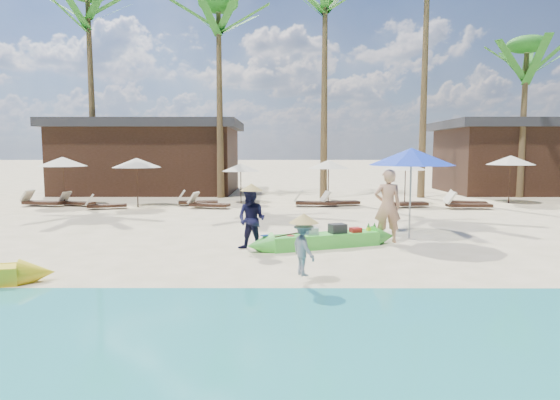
{
  "coord_description": "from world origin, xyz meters",
  "views": [
    {
      "loc": [
        -0.09,
        -10.78,
        2.5
      ],
      "look_at": [
        -0.13,
        2.0,
        1.16
      ],
      "focal_mm": 30.0,
      "sensor_mm": 36.0,
      "label": 1
    }
  ],
  "objects": [
    {
      "name": "resort_parasol_5",
      "position": [
        -2.03,
        11.51,
        1.72
      ],
      "size": [
        1.85,
        1.85,
        1.91
      ],
      "color": "#331D14",
      "rests_on": "ground"
    },
    {
      "name": "palm_2",
      "position": [
        -10.45,
        15.08,
        9.18
      ],
      "size": [
        2.08,
        2.08,
        11.33
      ],
      "color": "brown",
      "rests_on": "ground"
    },
    {
      "name": "palm_4",
      "position": [
        2.15,
        14.01,
        9.45
      ],
      "size": [
        2.08,
        2.08,
        11.7
      ],
      "color": "brown",
      "rests_on": "ground"
    },
    {
      "name": "ground",
      "position": [
        0.0,
        0.0,
        0.0
      ],
      "size": [
        240.0,
        240.0,
        0.0
      ],
      "primitive_type": "plane",
      "color": "#FCE4BA",
      "rests_on": "ground"
    },
    {
      "name": "tourist",
      "position": [
        2.81,
        1.9,
        1.0
      ],
      "size": [
        0.75,
        0.51,
        2.01
      ],
      "primitive_type": "imported",
      "rotation": [
        0.0,
        0.0,
        3.1
      ],
      "color": "tan",
      "rests_on": "ground"
    },
    {
      "name": "palm_3",
      "position": [
        -3.36,
        14.27,
        8.58
      ],
      "size": [
        2.08,
        2.08,
        10.52
      ],
      "color": "brown",
      "rests_on": "ground"
    },
    {
      "name": "lounger_7_left",
      "position": [
        5.3,
        9.79,
        0.22
      ],
      "size": [
        2.05,
        0.96,
        0.67
      ],
      "rotation": [
        0.0,
        0.0,
        0.19
      ],
      "color": "#331D14",
      "rests_on": "ground"
    },
    {
      "name": "pavilion_east",
      "position": [
        14.0,
        17.5,
        2.2
      ],
      "size": [
        8.8,
        6.6,
        4.3
      ],
      "color": "#331D14",
      "rests_on": "ground"
    },
    {
      "name": "resort_parasol_3",
      "position": [
        -10.09,
        10.57,
        2.01
      ],
      "size": [
        2.17,
        2.17,
        2.23
      ],
      "color": "#331D14",
      "rests_on": "ground"
    },
    {
      "name": "lounger_8_left",
      "position": [
        7.88,
        9.32,
        0.22
      ],
      "size": [
        1.96,
        0.64,
        0.66
      ],
      "rotation": [
        0.0,
        0.0,
        -0.02
      ],
      "color": "#331D14",
      "rests_on": "ground"
    },
    {
      "name": "wet_sand_strip",
      "position": [
        0.0,
        -5.0,
        0.0
      ],
      "size": [
        240.0,
        4.5,
        0.01
      ],
      "primitive_type": "cube",
      "color": "tan",
      "rests_on": "ground"
    },
    {
      "name": "lounger_6_left",
      "position": [
        1.34,
        10.19,
        0.22
      ],
      "size": [
        1.98,
        0.8,
        0.65
      ],
      "rotation": [
        0.0,
        0.0,
        -0.11
      ],
      "color": "#331D14",
      "rests_on": "ground"
    },
    {
      "name": "vendor_yellow",
      "position": [
        0.33,
        -2.22,
        0.71
      ],
      "size": [
        0.64,
        0.78,
        1.05
      ],
      "primitive_type": "imported",
      "rotation": [
        0.0,
        0.0,
        2.0
      ],
      "color": "gray",
      "rests_on": "ground"
    },
    {
      "name": "lounger_4_left",
      "position": [
        -7.75,
        9.22,
        0.19
      ],
      "size": [
        1.77,
        1.0,
        0.57
      ],
      "rotation": [
        0.0,
        0.0,
        0.31
      ],
      "color": "#331D14",
      "rests_on": "ground"
    },
    {
      "name": "palm_6",
      "position": [
        12.84,
        14.52,
        7.05
      ],
      "size": [
        2.08,
        2.08,
        8.51
      ],
      "color": "brown",
      "rests_on": "ground"
    },
    {
      "name": "lounger_3_left",
      "position": [
        -11.02,
        10.27,
        0.22
      ],
      "size": [
        2.02,
        0.94,
        0.66
      ],
      "rotation": [
        0.0,
        0.0,
        -0.18
      ],
      "color": "#331D14",
      "rests_on": "ground"
    },
    {
      "name": "resort_parasol_6",
      "position": [
        2.16,
        11.53,
        1.87
      ],
      "size": [
        2.01,
        2.01,
        2.07
      ],
      "color": "#331D14",
      "rests_on": "ground"
    },
    {
      "name": "blue_umbrella",
      "position": [
        3.59,
        2.49,
        2.34
      ],
      "size": [
        2.4,
        2.4,
        2.58
      ],
      "color": "#99999E",
      "rests_on": "ground"
    },
    {
      "name": "resort_parasol_8",
      "position": [
        10.86,
        11.6,
        2.06
      ],
      "size": [
        2.22,
        2.22,
        2.28
      ],
      "color": "#331D14",
      "rests_on": "ground"
    },
    {
      "name": "green_canoe",
      "position": [
        1.04,
        1.21,
        0.2
      ],
      "size": [
        4.51,
        1.89,
        0.6
      ],
      "rotation": [
        0.0,
        0.0,
        0.35
      ],
      "color": "#4CDE43",
      "rests_on": "ground"
    },
    {
      "name": "lounger_6_right",
      "position": [
        2.48,
        10.37,
        0.2
      ],
      "size": [
        1.89,
        1.02,
        0.61
      ],
      "rotation": [
        0.0,
        0.0,
        0.27
      ],
      "color": "#331D14",
      "rests_on": "ground"
    },
    {
      "name": "lounger_5_left",
      "position": [
        -3.36,
        9.51,
        0.21
      ],
      "size": [
        1.91,
        0.99,
        0.62
      ],
      "rotation": [
        0.0,
        0.0,
        -0.25
      ],
      "color": "#331D14",
      "rests_on": "ground"
    },
    {
      "name": "resort_parasol_7",
      "position": [
        5.72,
        11.12,
        1.82
      ],
      "size": [
        1.95,
        1.95,
        2.01
      ],
      "color": "#331D14",
      "rests_on": "ground"
    },
    {
      "name": "lounger_7_right",
      "position": [
        8.2,
        10.46,
        0.21
      ],
      "size": [
        1.95,
        1.05,
        0.63
      ],
      "rotation": [
        0.0,
        0.0,
        -0.27
      ],
      "color": "#331D14",
      "rests_on": "ground"
    },
    {
      "name": "lounger_3_right",
      "position": [
        -9.49,
        10.36,
        0.19
      ],
      "size": [
        1.76,
        1.01,
        0.57
      ],
      "rotation": [
        0.0,
        0.0,
        -0.32
      ],
      "color": "#331D14",
      "rests_on": "ground"
    },
    {
      "name": "resort_parasol_4",
      "position": [
        -6.52,
        9.98,
        1.98
      ],
      "size": [
        2.13,
        2.13,
        2.19
      ],
      "color": "#331D14",
      "rests_on": "ground"
    },
    {
      "name": "pavilion_west",
      "position": [
        -8.0,
        17.5,
        2.19
      ],
      "size": [
        10.8,
        6.6,
        4.3
      ],
      "color": "#331D14",
      "rests_on": "ground"
    },
    {
      "name": "vendor_green",
      "position": [
        -0.84,
        0.84,
        0.79
      ],
      "size": [
        0.94,
        0.86,
        1.57
      ],
      "primitive_type": "imported",
      "rotation": [
        0.0,
        0.0,
        -0.43
      ],
      "color": "black",
      "rests_on": "ground"
    },
    {
      "name": "lounger_4_right",
      "position": [
        -4.04,
        10.5,
        0.21
      ],
      "size": [
        1.93,
        0.85,
        0.63
      ],
      "rotation": [
        0.0,
        0.0,
        0.15
      ],
      "color": "#331D14",
      "rests_on": "ground"
    }
  ]
}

